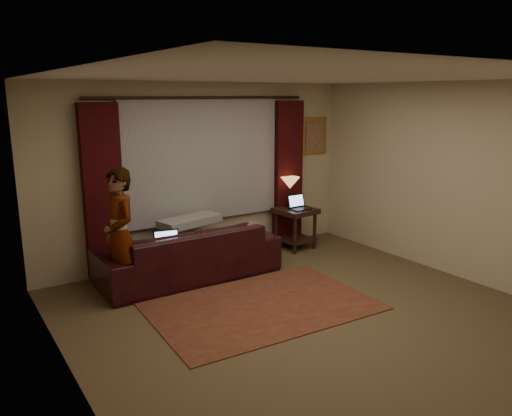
% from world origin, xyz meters
% --- Properties ---
extents(floor, '(5.00, 5.00, 0.01)m').
position_xyz_m(floor, '(0.00, 0.00, -0.01)').
color(floor, brown).
rests_on(floor, ground).
extents(ceiling, '(5.00, 5.00, 0.02)m').
position_xyz_m(ceiling, '(0.00, 0.00, 2.60)').
color(ceiling, silver).
rests_on(ceiling, ground).
extents(wall_back, '(5.00, 0.02, 2.60)m').
position_xyz_m(wall_back, '(0.00, 2.50, 1.30)').
color(wall_back, '#BFB393').
rests_on(wall_back, ground).
extents(wall_left, '(0.02, 5.00, 2.60)m').
position_xyz_m(wall_left, '(-2.50, 0.00, 1.30)').
color(wall_left, '#BFB393').
rests_on(wall_left, ground).
extents(wall_right, '(0.02, 5.00, 2.60)m').
position_xyz_m(wall_right, '(2.50, 0.00, 1.30)').
color(wall_right, '#BFB393').
rests_on(wall_right, ground).
extents(sheer_curtain, '(2.50, 0.05, 1.80)m').
position_xyz_m(sheer_curtain, '(0.00, 2.44, 1.50)').
color(sheer_curtain, '#9999A0').
rests_on(sheer_curtain, wall_back).
extents(drape_left, '(0.50, 0.14, 2.30)m').
position_xyz_m(drape_left, '(-1.50, 2.39, 1.18)').
color(drape_left, '#33090B').
rests_on(drape_left, floor).
extents(drape_right, '(0.50, 0.14, 2.30)m').
position_xyz_m(drape_right, '(1.50, 2.39, 1.18)').
color(drape_right, '#33090B').
rests_on(drape_right, floor).
extents(curtain_rod, '(0.04, 0.04, 3.40)m').
position_xyz_m(curtain_rod, '(0.00, 2.39, 2.38)').
color(curtain_rod, '#301E0F').
rests_on(curtain_rod, wall_back).
extents(picture_frame, '(0.50, 0.04, 0.60)m').
position_xyz_m(picture_frame, '(2.10, 2.47, 1.75)').
color(picture_frame, '#B98838').
rests_on(picture_frame, wall_back).
extents(sofa, '(2.41, 1.04, 0.97)m').
position_xyz_m(sofa, '(-0.57, 1.82, 0.49)').
color(sofa, black).
rests_on(sofa, floor).
extents(throw_blanket, '(0.95, 0.55, 0.10)m').
position_xyz_m(throw_blanket, '(-0.42, 2.06, 0.98)').
color(throw_blanket, gray).
rests_on(throw_blanket, sofa).
extents(clothing_pile, '(0.56, 0.48, 0.20)m').
position_xyz_m(clothing_pile, '(0.27, 1.63, 0.59)').
color(clothing_pile, brown).
rests_on(clothing_pile, sofa).
extents(laptop_sofa, '(0.39, 0.42, 0.24)m').
position_xyz_m(laptop_sofa, '(-0.94, 1.65, 0.61)').
color(laptop_sofa, black).
rests_on(laptop_sofa, sofa).
extents(area_rug, '(2.62, 1.81, 0.01)m').
position_xyz_m(area_rug, '(-0.28, 0.49, 0.01)').
color(area_rug, brown).
rests_on(area_rug, floor).
extents(end_table, '(0.62, 0.62, 0.66)m').
position_xyz_m(end_table, '(1.44, 2.08, 0.33)').
color(end_table, black).
rests_on(end_table, floor).
extents(tiffany_lamp, '(0.36, 0.36, 0.49)m').
position_xyz_m(tiffany_lamp, '(1.42, 2.22, 0.90)').
color(tiffany_lamp, olive).
rests_on(tiffany_lamp, end_table).
extents(laptop_table, '(0.32, 0.35, 0.23)m').
position_xyz_m(laptop_table, '(1.46, 2.00, 0.77)').
color(laptop_table, black).
rests_on(laptop_table, end_table).
extents(person, '(0.50, 0.50, 1.60)m').
position_xyz_m(person, '(-1.55, 1.63, 0.80)').
color(person, gray).
rests_on(person, floor).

